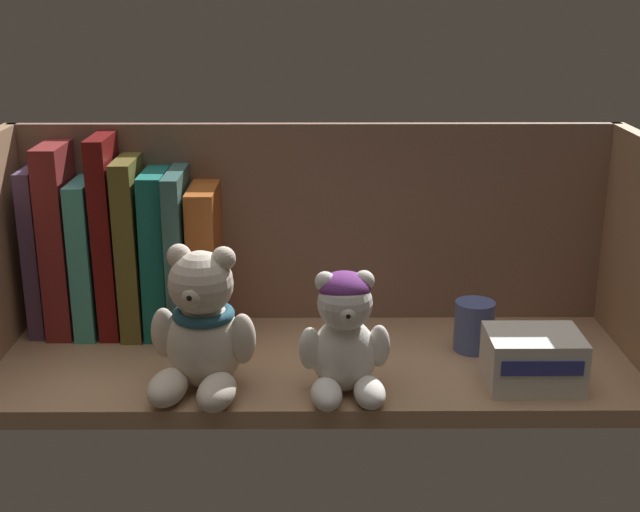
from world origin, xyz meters
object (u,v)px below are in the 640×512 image
object	(u,v)px
book_5	(160,250)
small_product_box	(534,359)
book_2	(90,255)
book_3	(111,234)
book_1	(63,238)
pillar_candle	(475,326)
book_0	(41,249)
teddy_bear_larger	(203,330)
book_4	(135,244)
book_6	(183,249)
book_7	(208,257)
teddy_bear_smaller	(346,337)

from	to	relation	value
book_5	small_product_box	distance (cm)	46.03
book_2	book_3	distance (cm)	3.84
book_1	pillar_candle	xyz separation A→B (cm)	(49.38, -7.32, -8.68)
book_0	pillar_candle	size ratio (longest dim) A/B	3.42
book_5	teddy_bear_larger	xyz separation A→B (cm)	(7.20, -17.42, -3.31)
book_4	pillar_candle	xyz separation A→B (cm)	(40.69, -7.32, -7.87)
book_0	pillar_candle	world-z (taller)	book_0
book_6	book_0	bearing A→B (deg)	180.00
book_0	book_5	distance (cm)	14.59
book_7	teddy_bear_smaller	world-z (taller)	book_7
book_3	small_product_box	bearing A→B (deg)	-18.95
book_6	teddy_bear_larger	distance (cm)	18.30
book_2	teddy_bear_larger	world-z (taller)	book_2
book_4	pillar_candle	bearing A→B (deg)	-10.20
book_1	small_product_box	size ratio (longest dim) A/B	2.33
book_2	book_7	distance (cm)	14.37
book_7	teddy_bear_larger	world-z (taller)	book_7
book_5	teddy_bear_larger	world-z (taller)	book_5
book_3	book_6	xyz separation A→B (cm)	(8.57, 0.00, -1.99)
book_5	pillar_candle	world-z (taller)	book_5
book_2	small_product_box	xyz separation A→B (cm)	(50.93, -16.54, -6.58)
book_2	book_3	size ratio (longest dim) A/B	0.78
book_1	teddy_bear_larger	xyz separation A→B (cm)	(18.91, -17.42, -4.93)
pillar_candle	book_5	bearing A→B (deg)	169.01
book_6	teddy_bear_larger	world-z (taller)	book_6
book_1	teddy_bear_smaller	bearing A→B (deg)	-28.34
book_7	book_0	bearing A→B (deg)	180.00
book_2	small_product_box	bearing A→B (deg)	-17.99
teddy_bear_larger	pillar_candle	distance (cm)	32.32
small_product_box	teddy_bear_larger	bearing A→B (deg)	-178.56
book_5	book_7	xyz separation A→B (cm)	(5.80, 0.00, -0.88)
book_1	book_3	bearing A→B (deg)	-0.00
book_0	teddy_bear_larger	xyz separation A→B (cm)	(21.79, -17.42, -3.49)
book_6	teddy_bear_smaller	size ratio (longest dim) A/B	1.53
book_3	small_product_box	size ratio (longest dim) A/B	2.43
teddy_bear_larger	book_3	bearing A→B (deg)	126.73
book_2	book_5	distance (cm)	8.58
book_3	teddy_bear_larger	xyz separation A→B (cm)	(13.00, -17.42, -5.44)
small_product_box	teddy_bear_smaller	bearing A→B (deg)	-175.15
book_3	teddy_bear_smaller	xyz separation A→B (cm)	(27.92, -18.25, -5.86)
teddy_bear_larger	small_product_box	size ratio (longest dim) A/B	1.58
book_7	small_product_box	distance (cm)	40.61
book_5	small_product_box	size ratio (longest dim) A/B	2.01
book_6	small_product_box	bearing A→B (deg)	-22.66
pillar_candle	book_1	bearing A→B (deg)	171.57
book_4	book_7	distance (cm)	8.98
book_4	book_1	bearing A→B (deg)	180.00
book_1	small_product_box	world-z (taller)	book_1
book_1	pillar_candle	world-z (taller)	book_1
book_5	book_0	bearing A→B (deg)	180.00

